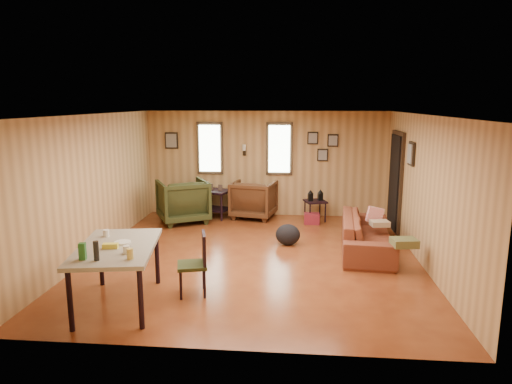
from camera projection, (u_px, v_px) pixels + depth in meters
room at (265, 185)px, 7.81m from camera, size 5.54×6.04×2.44m
sofa at (367, 228)px, 8.01m from camera, size 0.82×2.20×0.84m
recliner_brown at (254, 197)px, 10.34m from camera, size 1.07×1.02×0.94m
recliner_green at (183, 199)px, 9.96m from camera, size 1.33×1.30×1.03m
end_table at (216, 199)px, 10.34m from camera, size 0.77×0.73×0.78m
side_table at (315, 200)px, 10.06m from camera, size 0.55×0.55×0.71m
cooler at (312, 219)px, 9.87m from camera, size 0.33×0.23×0.23m
backpack at (288, 235)px, 8.40m from camera, size 0.53×0.45×0.39m
sofa_pillows at (390, 230)px, 7.63m from camera, size 0.60×1.64×0.33m
dining_table at (117, 251)px, 5.81m from camera, size 1.19×1.70×1.03m
dining_chair at (197, 260)px, 6.19m from camera, size 0.48×0.48×0.87m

